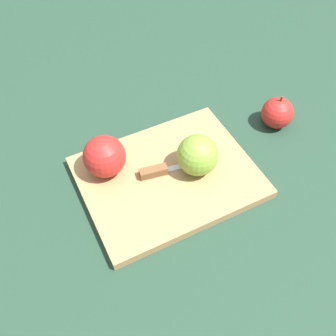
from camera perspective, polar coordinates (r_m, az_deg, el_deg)
The scene contains 6 objects.
ground_plane at distance 0.81m, azimuth 0.00°, elevation -1.75°, with size 4.00×4.00×0.00m, color #1E3828.
cutting_board at distance 0.81m, azimuth 0.00°, elevation -1.33°, with size 0.35×0.28×0.02m.
apple_half_left at distance 0.78m, azimuth -9.23°, elevation 1.68°, with size 0.09×0.09×0.09m.
apple_half_right at distance 0.78m, azimuth 4.33°, elevation 1.86°, with size 0.08×0.08×0.08m.
knife at distance 0.80m, azimuth -1.12°, elevation -0.36°, with size 0.17×0.05×0.02m.
apple_whole at distance 0.93m, azimuth 15.57°, elevation 7.71°, with size 0.07×0.07×0.08m.
Camera 1 is at (-0.23, -0.43, 0.65)m, focal length 42.00 mm.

